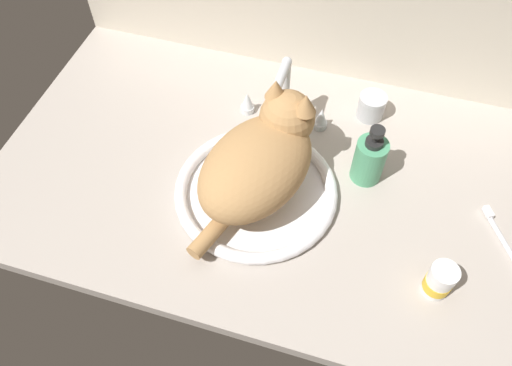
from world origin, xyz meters
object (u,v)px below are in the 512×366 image
object	(u,v)px
sink_basin	(256,191)
toothbrush	(504,241)
pill_bottle	(439,281)
faucet	(284,99)
soap_pump_bottle	(369,159)
metal_jar	(371,106)
cat	(263,157)

from	to	relation	value
sink_basin	toothbrush	world-z (taller)	sink_basin
pill_bottle	toothbrush	distance (cm)	18.71
sink_basin	faucet	bearing A→B (deg)	90.00
soap_pump_bottle	metal_jar	world-z (taller)	soap_pump_bottle
sink_basin	toothbrush	bearing A→B (deg)	3.26
cat	metal_jar	bearing A→B (deg)	55.67
faucet	toothbrush	size ratio (longest dim) A/B	1.39
sink_basin	metal_jar	bearing A→B (deg)	56.73
soap_pump_bottle	cat	bearing A→B (deg)	-155.87
metal_jar	toothbrush	distance (cm)	40.54
sink_basin	toothbrush	size ratio (longest dim) A/B	2.28
faucet	cat	world-z (taller)	cat
faucet	pill_bottle	xyz separation A→B (cm)	(37.71, -32.59, -3.71)
cat	soap_pump_bottle	xyz separation A→B (cm)	(20.30, 9.10, -4.43)
sink_basin	toothbrush	distance (cm)	49.92
soap_pump_bottle	metal_jar	xyz separation A→B (cm)	(-1.89, 17.86, -2.57)
cat	metal_jar	world-z (taller)	cat
sink_basin	cat	bearing A→B (deg)	70.98
soap_pump_bottle	toothbrush	size ratio (longest dim) A/B	0.99
faucet	pill_bottle	distance (cm)	49.98
pill_bottle	soap_pump_bottle	world-z (taller)	soap_pump_bottle
pill_bottle	soap_pump_bottle	distance (cm)	28.05
sink_basin	soap_pump_bottle	distance (cm)	24.41
faucet	soap_pump_bottle	world-z (taller)	faucet
cat	faucet	bearing A→B (deg)	92.40
sink_basin	toothbrush	xyz separation A→B (cm)	(49.84, 2.84, -0.51)
pill_bottle	toothbrush	world-z (taller)	pill_bottle
metal_jar	toothbrush	world-z (taller)	metal_jar
sink_basin	pill_bottle	size ratio (longest dim) A/B	4.40
cat	sink_basin	bearing A→B (deg)	-109.02
sink_basin	soap_pump_bottle	world-z (taller)	soap_pump_bottle
sink_basin	soap_pump_bottle	xyz separation A→B (cm)	(21.11, 11.42, 4.48)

